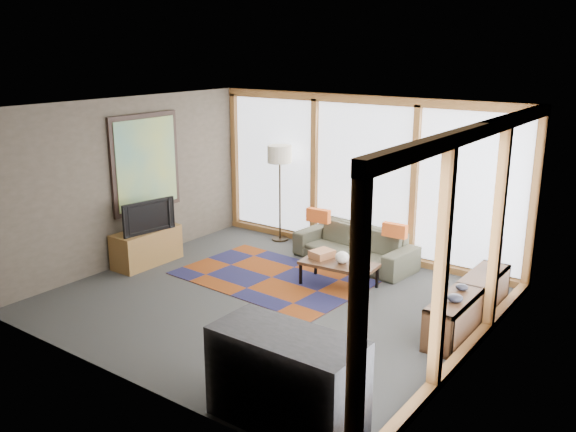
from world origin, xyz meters
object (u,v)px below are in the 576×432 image
Objects in this scene: floor_lamp at (280,194)px; bookshelf at (469,305)px; bar_counter at (287,379)px; tv_console at (147,247)px; sofa at (355,246)px; television at (146,216)px; coffee_table at (339,274)px.

bookshelf is at bearing -19.14° from floor_lamp.
bookshelf is 3.05m from bar_counter.
bar_counter is at bearing -26.43° from tv_console.
tv_console is at bearing -170.10° from bookshelf.
television is at bearing -135.64° from sofa.
bar_counter reaches higher than sofa.
television is (-2.57, -1.99, 0.52)m from sofa.
coffee_table is 0.52× the size of bookshelf.
coffee_table is 0.97× the size of tv_console.
bar_counter is at bearing -52.73° from floor_lamp.
television is (-2.87, -1.01, 0.63)m from coffee_table.
bookshelf is (1.95, -0.11, 0.08)m from coffee_table.
sofa is 1.03m from coffee_table.
tv_console is at bearing -137.06° from sofa.
bar_counter is (-0.62, -2.98, 0.19)m from bookshelf.
sofa reaches higher than tv_console.
tv_console is (-4.90, -0.85, 0.02)m from bookshelf.
sofa is at bearing 107.20° from coffee_table.
floor_lamp is 1.58× the size of coffee_table.
sofa is 1.77× the size of tv_console.
sofa is 2.21× the size of television.
television is (0.08, -0.04, 0.53)m from tv_console.
tv_console is at bearing -113.75° from floor_lamp.
tv_console is at bearing 153.71° from bar_counter.
bar_counter reaches higher than tv_console.
sofa is 0.96× the size of bookshelf.
sofa is at bearing 154.17° from bookshelf.
television is 0.63× the size of bar_counter.
tv_console is (-0.98, -2.22, -0.57)m from floor_lamp.
bar_counter is at bearing -101.72° from bookshelf.
television reaches higher than sofa.
bar_counter is (1.33, -3.10, 0.26)m from coffee_table.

